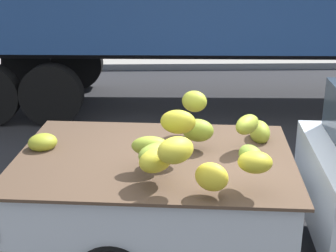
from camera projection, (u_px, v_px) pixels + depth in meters
The scene contains 2 objects.
ground at pixel (223, 246), 5.40m from camera, with size 220.00×220.00×0.00m, color #28282B.
curb_strip at pixel (182, 63), 13.01m from camera, with size 80.00×0.80×0.16m, color gray.
Camera 1 is at (-0.71, -4.62, 3.06)m, focal length 54.57 mm.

